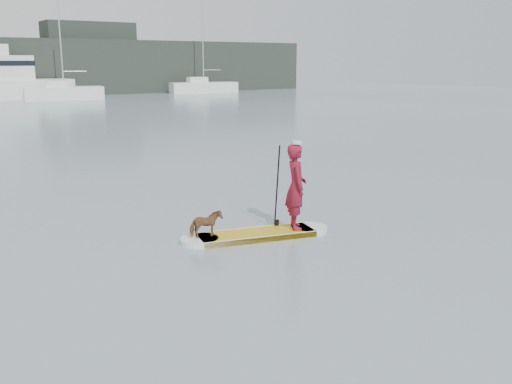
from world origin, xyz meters
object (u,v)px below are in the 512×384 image
paddler (296,187)px  sailboat_e (64,92)px  paddleboard (256,235)px  motor_yacht_a (4,79)px  sailboat_f (203,86)px  dog (206,224)px

paddler → sailboat_e: (8.11, 46.95, -0.30)m
paddleboard → motor_yacht_a: motor_yacht_a is taller
sailboat_e → sailboat_f: bearing=21.5°
sailboat_f → motor_yacht_a: size_ratio=0.99×
paddleboard → dog: (-1.07, 0.27, 0.34)m
sailboat_f → sailboat_e: bearing=-158.3°
dog → sailboat_f: size_ratio=0.06×
paddleboard → motor_yacht_a: bearing=99.0°
paddleboard → motor_yacht_a: (4.50, 50.55, 1.89)m
paddler → sailboat_e: size_ratio=0.18×
sailboat_e → motor_yacht_a: sailboat_e is taller
paddleboard → dog: dog is taller
paddleboard → paddler: 1.35m
sailboat_e → motor_yacht_a: 6.03m
paddleboard → motor_yacht_a: 50.78m
paddler → dog: 2.12m
dog → motor_yacht_a: size_ratio=0.06×
paddler → sailboat_e: sailboat_e is taller
paddleboard → sailboat_f: size_ratio=0.28×
sailboat_f → motor_yacht_a: 21.59m
paddler → motor_yacht_a: (3.61, 50.77, 0.90)m
paddleboard → sailboat_f: sailboat_f is taller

